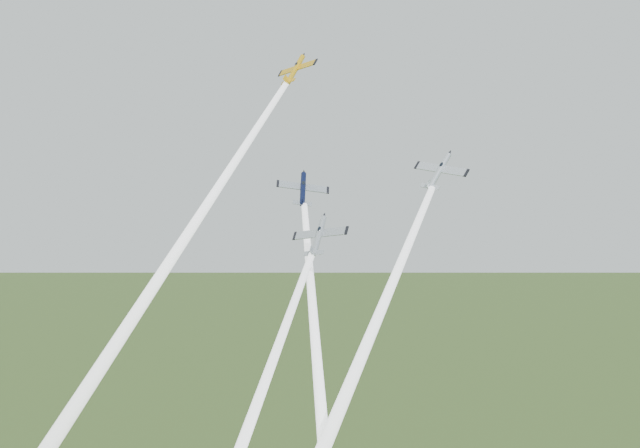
% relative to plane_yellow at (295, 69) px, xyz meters
% --- Properties ---
extents(plane_yellow, '(9.30, 9.33, 7.94)m').
position_rel_plane_yellow_xyz_m(plane_yellow, '(0.00, 0.00, 0.00)').
color(plane_yellow, yellow).
extents(smoke_trail_yellow, '(21.32, 42.85, 52.96)m').
position_rel_plane_yellow_xyz_m(smoke_trail_yellow, '(-10.22, -22.14, -28.20)').
color(smoke_trail_yellow, white).
extents(plane_navy, '(9.28, 9.22, 7.97)m').
position_rel_plane_yellow_xyz_m(plane_navy, '(2.99, -5.42, -19.13)').
color(plane_navy, '#0B1234').
extents(smoke_trail_navy, '(21.52, 46.50, 56.96)m').
position_rel_plane_yellow_xyz_m(smoke_trail_navy, '(13.27, -29.42, -49.33)').
color(smoke_trail_navy, white).
extents(plane_silver_right, '(10.78, 8.55, 8.41)m').
position_rel_plane_yellow_xyz_m(plane_silver_right, '(24.11, -7.51, -16.65)').
color(plane_silver_right, silver).
extents(smoke_trail_silver_right, '(15.01, 37.47, 44.61)m').
position_rel_plane_yellow_xyz_m(smoke_trail_silver_right, '(17.20, -27.10, -40.68)').
color(smoke_trail_silver_right, white).
extents(plane_silver_low, '(8.75, 7.91, 8.16)m').
position_rel_plane_yellow_xyz_m(plane_silver_low, '(8.66, -15.91, -25.73)').
color(plane_silver_low, '#ADB5BB').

